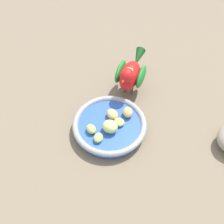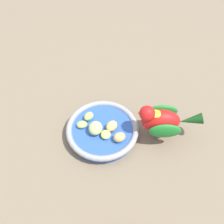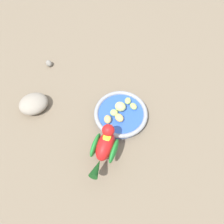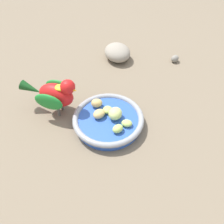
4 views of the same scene
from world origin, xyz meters
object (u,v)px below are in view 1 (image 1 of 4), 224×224
object	(u,v)px
apple_piece_0	(110,127)
apple_piece_3	(91,129)
apple_piece_4	(98,138)
apple_piece_5	(128,112)
apple_piece_1	(119,122)
feeding_bowl	(110,126)
apple_piece_2	(112,115)
parrot	(130,74)

from	to	relation	value
apple_piece_0	apple_piece_3	bearing A→B (deg)	-142.58
apple_piece_4	apple_piece_5	size ratio (longest dim) A/B	0.89
apple_piece_1	feeding_bowl	bearing A→B (deg)	-145.03
apple_piece_1	apple_piece_2	world-z (taller)	apple_piece_2
apple_piece_2	apple_piece_5	xyz separation A→B (m)	(0.03, 0.03, 0.00)
apple_piece_1	apple_piece_2	size ratio (longest dim) A/B	0.80
feeding_bowl	apple_piece_2	world-z (taller)	apple_piece_2
apple_piece_0	apple_piece_5	world-z (taller)	apple_piece_0
apple_piece_0	apple_piece_4	world-z (taller)	apple_piece_0
feeding_bowl	apple_piece_4	world-z (taller)	apple_piece_4
apple_piece_2	apple_piece_4	bearing A→B (deg)	-82.34
apple_piece_1	apple_piece_3	world-z (taller)	apple_piece_3
apple_piece_4	apple_piece_2	bearing A→B (deg)	97.66
apple_piece_2	feeding_bowl	bearing A→B (deg)	-71.21
feeding_bowl	apple_piece_2	distance (m)	0.03
apple_piece_3	apple_piece_4	bearing A→B (deg)	-20.20
apple_piece_1	apple_piece_4	world-z (taller)	apple_piece_4
apple_piece_3	apple_piece_5	bearing A→B (deg)	62.38
feeding_bowl	apple_piece_3	world-z (taller)	apple_piece_3
apple_piece_1	parrot	size ratio (longest dim) A/B	0.16
feeding_bowl	apple_piece_3	size ratio (longest dim) A/B	6.54
apple_piece_2	parrot	xyz separation A→B (m)	(-0.02, 0.12, 0.03)
apple_piece_3	parrot	distance (m)	0.19
apple_piece_0	apple_piece_5	size ratio (longest dim) A/B	1.25
apple_piece_2	apple_piece_4	xyz separation A→B (m)	(0.01, -0.07, -0.00)
apple_piece_0	apple_piece_1	bearing A→B (deg)	73.69
apple_piece_1	apple_piece_2	xyz separation A→B (m)	(-0.03, 0.01, 0.00)
apple_piece_3	parrot	bearing A→B (deg)	91.01
apple_piece_3	parrot	size ratio (longest dim) A/B	0.17
feeding_bowl	parrot	size ratio (longest dim) A/B	1.12
apple_piece_5	feeding_bowl	bearing A→B (deg)	-114.79
parrot	apple_piece_3	bearing A→B (deg)	-11.92
feeding_bowl	apple_piece_3	distance (m)	0.05
feeding_bowl	apple_piece_2	xyz separation A→B (m)	(-0.01, 0.02, 0.02)
apple_piece_5	parrot	distance (m)	0.11
apple_piece_3	apple_piece_5	distance (m)	0.10
apple_piece_0	apple_piece_1	size ratio (longest dim) A/B	1.43
feeding_bowl	parrot	distance (m)	0.15
apple_piece_1	apple_piece_0	bearing A→B (deg)	-106.31
apple_piece_1	apple_piece_2	distance (m)	0.03
apple_piece_3	parrot	xyz separation A→B (m)	(-0.00, 0.19, 0.03)
apple_piece_2	apple_piece_4	distance (m)	0.07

